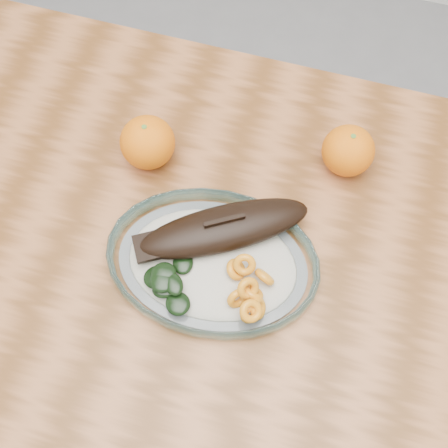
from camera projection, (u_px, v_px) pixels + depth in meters
The scene contains 5 objects.
ground at pixel (212, 362), 1.51m from camera, with size 3.00×3.00×0.00m, color slate.
dining_table at pixel (204, 281), 0.92m from camera, with size 1.20×0.80×0.75m.
plated_meal at pixel (213, 259), 0.81m from camera, with size 0.59×0.59×0.08m.
orange_left at pixel (148, 142), 0.87m from camera, with size 0.09×0.09×0.09m, color #DC3B04.
orange_right at pixel (348, 151), 0.87m from camera, with size 0.08×0.08×0.08m, color #DC3B04.
Camera 1 is at (0.12, -0.29, 1.52)m, focal length 45.00 mm.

